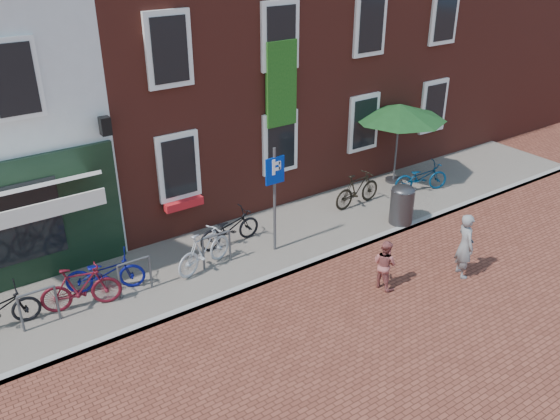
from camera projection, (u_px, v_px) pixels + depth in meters
ground at (225, 300)px, 12.67m from camera, size 80.00×80.00×0.00m
sidewalk at (230, 255)px, 14.27m from camera, size 24.00×3.00×0.10m
building_brick_mid at (156, 13)px, 16.62m from camera, size 6.00×8.00×10.00m
filler_right at (450, 0)px, 23.21m from camera, size 7.00×8.00×9.00m
litter_bin at (402, 202)px, 15.43m from camera, size 0.63×0.63×1.15m
parking_sign at (275, 186)px, 13.65m from camera, size 0.50×0.07×2.65m
parasol at (400, 109)px, 17.13m from camera, size 2.77×2.77×2.56m
woman at (465, 245)px, 13.23m from camera, size 0.57×0.67×1.55m
boy at (385, 264)px, 12.88m from camera, size 0.51×0.61×1.16m
bicycle_1 at (81, 288)px, 12.05m from camera, size 1.69×0.87×0.98m
bicycle_2 at (105, 272)px, 12.65m from camera, size 1.77×1.15×0.88m
bicycle_3 at (204, 250)px, 13.42m from camera, size 1.69×0.91×0.98m
bicycle_4 at (230, 228)px, 14.47m from camera, size 1.69×0.64×0.88m
bicycle_5 at (357, 189)px, 16.43m from camera, size 1.65×0.54×0.98m
bicycle_6 at (421, 177)px, 17.33m from camera, size 1.78×1.10×0.88m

